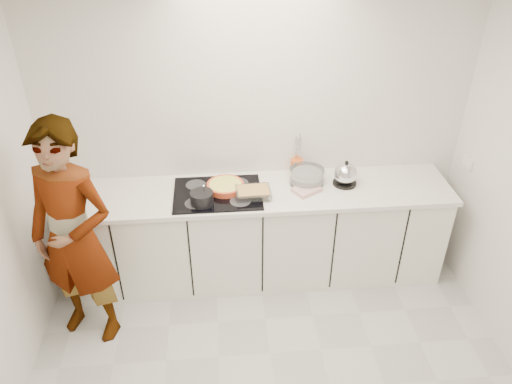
{
  "coord_description": "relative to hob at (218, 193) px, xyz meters",
  "views": [
    {
      "loc": [
        -0.33,
        -2.2,
        3.16
      ],
      "look_at": [
        -0.05,
        1.05,
        1.05
      ],
      "focal_mm": 35.0,
      "sensor_mm": 36.0,
      "label": 1
    }
  ],
  "objects": [
    {
      "name": "kettle",
      "position": [
        1.08,
        0.06,
        0.09
      ],
      "size": [
        0.22,
        0.22,
        0.23
      ],
      "color": "black",
      "rests_on": "countertop"
    },
    {
      "name": "tart_dish",
      "position": [
        0.07,
        0.06,
        0.04
      ],
      "size": [
        0.31,
        0.31,
        0.05
      ],
      "color": "#CE4827",
      "rests_on": "hob"
    },
    {
      "name": "base_cabinets",
      "position": [
        0.35,
        0.02,
        -0.48
      ],
      "size": [
        3.2,
        0.58,
        0.87
      ],
      "primitive_type": "cube",
      "color": "white",
      "rests_on": "floor"
    },
    {
      "name": "tea_towel",
      "position": [
        0.74,
        -0.02,
        0.01
      ],
      "size": [
        0.26,
        0.24,
        0.04
      ],
      "primitive_type": "cube",
      "rotation": [
        0.0,
        0.0,
        0.53
      ],
      "color": "white",
      "rests_on": "countertop"
    },
    {
      "name": "utensil_crock",
      "position": [
        0.7,
        0.29,
        0.06
      ],
      "size": [
        0.14,
        0.14,
        0.13
      ],
      "primitive_type": "cylinder",
      "rotation": [
        0.0,
        0.0,
        0.42
      ],
      "color": "#D8581C",
      "rests_on": "countertop"
    },
    {
      "name": "wall_back",
      "position": [
        0.35,
        0.34,
        0.38
      ],
      "size": [
        3.6,
        0.0,
        2.6
      ],
      "primitive_type": "cube",
      "color": "silver",
      "rests_on": "ground"
    },
    {
      "name": "ceiling",
      "position": [
        0.35,
        -1.26,
        1.68
      ],
      "size": [
        3.6,
        3.2,
        0.0
      ],
      "primitive_type": "cube",
      "color": "white",
      "rests_on": "wall_back"
    },
    {
      "name": "saucepan",
      "position": [
        -0.13,
        -0.15,
        0.06
      ],
      "size": [
        0.22,
        0.22,
        0.18
      ],
      "color": "black",
      "rests_on": "hob"
    },
    {
      "name": "cook",
      "position": [
        -1.05,
        -0.51,
        0.0
      ],
      "size": [
        0.78,
        0.64,
        1.84
      ],
      "primitive_type": "imported",
      "rotation": [
        0.0,
        0.0,
        -0.34
      ],
      "color": "white",
      "rests_on": "floor"
    },
    {
      "name": "countertop",
      "position": [
        0.35,
        0.02,
        -0.03
      ],
      "size": [
        3.24,
        0.64,
        0.04
      ],
      "primitive_type": "cube",
      "color": "white",
      "rests_on": "base_cabinets"
    },
    {
      "name": "mixing_bowl",
      "position": [
        0.76,
        0.11,
        0.06
      ],
      "size": [
        0.29,
        0.29,
        0.14
      ],
      "color": "silver",
      "rests_on": "countertop"
    },
    {
      "name": "baking_dish",
      "position": [
        0.29,
        -0.06,
        0.04
      ],
      "size": [
        0.29,
        0.22,
        0.05
      ],
      "color": "silver",
      "rests_on": "hob"
    },
    {
      "name": "hob",
      "position": [
        0.0,
        0.0,
        0.0
      ],
      "size": [
        0.72,
        0.54,
        0.01
      ],
      "primitive_type": "cube",
      "color": "black",
      "rests_on": "countertop"
    }
  ]
}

